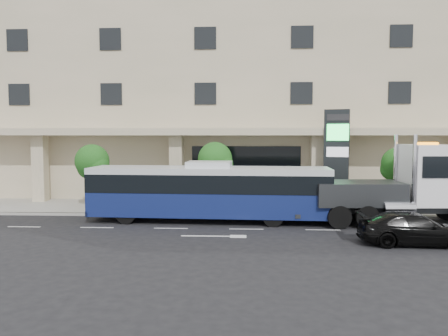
% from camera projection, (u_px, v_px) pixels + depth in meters
% --- Properties ---
extents(ground, '(120.00, 120.00, 0.00)m').
position_uv_depth(ground, '(246.00, 223.00, 24.47)').
color(ground, black).
rests_on(ground, ground).
extents(sidewalk, '(120.00, 6.00, 0.15)m').
position_uv_depth(sidewalk, '(246.00, 208.00, 29.45)').
color(sidewalk, gray).
rests_on(sidewalk, ground).
extents(curb, '(120.00, 0.30, 0.15)m').
position_uv_depth(curb, '(246.00, 216.00, 26.46)').
color(curb, gray).
rests_on(curb, ground).
extents(convention_center, '(60.00, 17.60, 20.00)m').
position_uv_depth(convention_center, '(246.00, 79.00, 39.10)').
color(convention_center, tan).
rests_on(convention_center, ground).
extents(tree_left, '(2.27, 2.20, 4.22)m').
position_uv_depth(tree_left, '(93.00, 164.00, 28.30)').
color(tree_left, '#422B19').
rests_on(tree_left, sidewalk).
extents(tree_mid, '(2.28, 2.20, 4.38)m').
position_uv_depth(tree_mid, '(215.00, 162.00, 27.91)').
color(tree_mid, '#422B19').
rests_on(tree_mid, sidewalk).
extents(tree_right, '(2.10, 2.00, 4.04)m').
position_uv_depth(tree_right, '(398.00, 166.00, 27.37)').
color(tree_right, '#422B19').
rests_on(tree_right, sidewalk).
extents(city_bus, '(13.75, 3.46, 3.46)m').
position_uv_depth(city_bus, '(209.00, 191.00, 25.00)').
color(city_bus, black).
rests_on(city_bus, ground).
extents(tow_truck, '(10.99, 3.19, 4.99)m').
position_uv_depth(tow_truck, '(409.00, 188.00, 24.11)').
color(tow_truck, '#2D3033').
rests_on(tow_truck, ground).
extents(black_sedan, '(5.07, 2.24, 1.45)m').
position_uv_depth(black_sedan, '(414.00, 229.00, 19.69)').
color(black_sedan, black).
rests_on(black_sedan, ground).
extents(signage_pylon, '(1.72, 1.06, 6.52)m').
position_uv_depth(signage_pylon, '(336.00, 158.00, 29.21)').
color(signage_pylon, black).
rests_on(signage_pylon, sidewalk).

